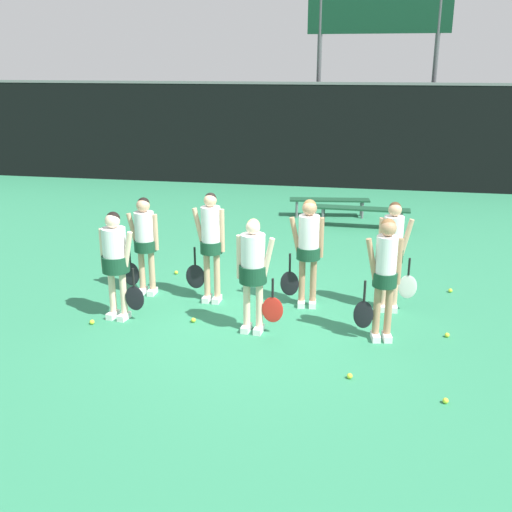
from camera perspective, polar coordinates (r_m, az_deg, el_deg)
The scene contains 19 objects.
ground_plane at distance 9.17m, azimuth -0.27°, elevation -5.60°, with size 140.00×140.00×0.00m, color #2D7F56.
fence_windscreen at distance 18.42m, azimuth 5.77°, elevation 11.37°, with size 60.00×0.08×3.12m.
scoreboard at distance 19.44m, azimuth 11.61°, elevation 21.01°, with size 4.23×0.15×6.08m.
bench_courtside at distance 14.04m, azimuth 10.06°, elevation 4.31°, with size 2.18×0.42×0.47m.
bench_far at distance 14.96m, azimuth 7.01°, elevation 5.19°, with size 1.99×0.62×0.45m.
player_0 at distance 8.96m, azimuth -13.23°, elevation -0.06°, with size 0.67×0.40×1.64m.
player_1 at distance 8.28m, azimuth -0.24°, elevation -1.05°, with size 0.67×0.39×1.65m.
player_2 at distance 8.21m, azimuth 12.17°, elevation -1.33°, with size 0.60×0.34×1.72m.
player_3 at distance 9.86m, azimuth -10.57°, elevation 1.68°, with size 0.65×0.37×1.62m.
player_4 at distance 9.37m, azimuth -4.35°, elevation 1.61°, with size 0.65×0.35×1.77m.
player_5 at distance 9.20m, azimuth 4.98°, elevation 1.14°, with size 0.65×0.37×1.71m.
player_6 at distance 9.25m, azimuth 12.89°, elevation 0.70°, with size 0.63×0.34×1.71m.
tennis_ball_0 at distance 7.27m, azimuth 17.61°, elevation -13.00°, with size 0.07×0.07×0.07m, color #CCE033.
tennis_ball_1 at distance 9.16m, azimuth -15.35°, elevation -6.09°, with size 0.07×0.07×0.07m, color #CCE033.
tennis_ball_2 at distance 8.86m, azimuth 17.74°, elevation -7.18°, with size 0.07×0.07×0.07m, color #CCE033.
tennis_ball_3 at distance 7.51m, azimuth 8.92°, elevation -11.22°, with size 0.07×0.07×0.07m, color #CCE033.
tennis_ball_4 at distance 10.53m, azimuth 18.02°, elevation -3.14°, with size 0.07×0.07×0.07m, color #CCE033.
tennis_ball_5 at distance 8.95m, azimuth -5.98°, elevation -6.09°, with size 0.07×0.07×0.07m, color #CCE033.
tennis_ball_6 at distance 10.96m, azimuth -7.60°, elevation -1.56°, with size 0.07×0.07×0.07m, color #CCE033.
Camera 1 is at (1.61, -8.25, 3.68)m, focal length 42.00 mm.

